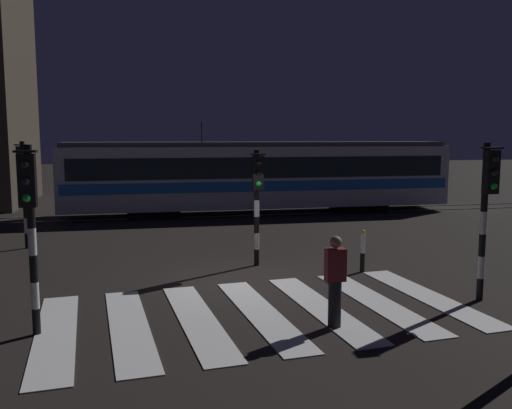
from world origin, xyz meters
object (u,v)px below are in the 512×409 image
object	(u,v)px
traffic_light_corner_far_left	(23,178)
traffic_light_median_centre	(257,190)
bollard_island_edge	(363,251)
traffic_light_corner_near_left	(30,212)
pedestrian_waiting_at_kerb	(335,281)
traffic_light_corner_near_right	(487,198)
tram	(260,175)

from	to	relation	value
traffic_light_corner_far_left	traffic_light_median_centre	bearing A→B (deg)	-29.61
bollard_island_edge	traffic_light_corner_near_left	bearing A→B (deg)	-157.28
traffic_light_corner_far_left	pedestrian_waiting_at_kerb	size ratio (longest dim) A/B	1.96
traffic_light_corner_near_left	pedestrian_waiting_at_kerb	world-z (taller)	traffic_light_corner_near_left
traffic_light_corner_near_right	traffic_light_median_centre	world-z (taller)	traffic_light_corner_near_right
pedestrian_waiting_at_kerb	tram	bearing A→B (deg)	82.80
traffic_light_corner_far_left	pedestrian_waiting_at_kerb	distance (m)	11.22
traffic_light_corner_near_right	traffic_light_corner_far_left	xyz separation A→B (m)	(-10.59, 7.84, -0.01)
traffic_light_median_centre	pedestrian_waiting_at_kerb	world-z (taller)	traffic_light_median_centre
tram	bollard_island_edge	bearing A→B (deg)	-88.69
bollard_island_edge	traffic_light_corner_far_left	bearing A→B (deg)	151.54
traffic_light_corner_near_right	traffic_light_corner_near_left	xyz separation A→B (m)	(-8.92, -0.20, -0.01)
traffic_light_corner_near_left	traffic_light_median_centre	distance (m)	6.53
traffic_light_corner_near_right	bollard_island_edge	world-z (taller)	traffic_light_corner_near_right
traffic_light_corner_near_right	traffic_light_corner_far_left	world-z (taller)	traffic_light_corner_near_right
traffic_light_corner_far_left	tram	size ratio (longest dim) A/B	0.19
traffic_light_corner_near_left	tram	distance (m)	16.00
traffic_light_median_centre	pedestrian_waiting_at_kerb	bearing A→B (deg)	-85.62
traffic_light_corner_near_left	bollard_island_edge	world-z (taller)	traffic_light_corner_near_left
traffic_light_corner_near_right	traffic_light_corner_near_left	world-z (taller)	traffic_light_corner_near_right
traffic_light_median_centre	bollard_island_edge	xyz separation A→B (m)	(2.52, -1.20, -1.51)
traffic_light_median_centre	traffic_light_corner_near_left	bearing A→B (deg)	-138.70
traffic_light_median_centre	tram	size ratio (longest dim) A/B	0.18
tram	bollard_island_edge	world-z (taller)	tram
tram	bollard_island_edge	distance (m)	11.25
pedestrian_waiting_at_kerb	bollard_island_edge	bearing A→B (deg)	60.38
traffic_light_corner_near_left	pedestrian_waiting_at_kerb	distance (m)	5.49
traffic_light_corner_far_left	traffic_light_median_centre	distance (m)	7.56
traffic_light_corner_far_left	traffic_light_corner_near_right	bearing A→B (deg)	-36.51
traffic_light_corner_near_left	pedestrian_waiting_at_kerb	bearing A→B (deg)	-7.14
traffic_light_median_centre	bollard_island_edge	size ratio (longest dim) A/B	2.82
traffic_light_corner_near_right	bollard_island_edge	xyz separation A→B (m)	(-1.49, 2.91, -1.66)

